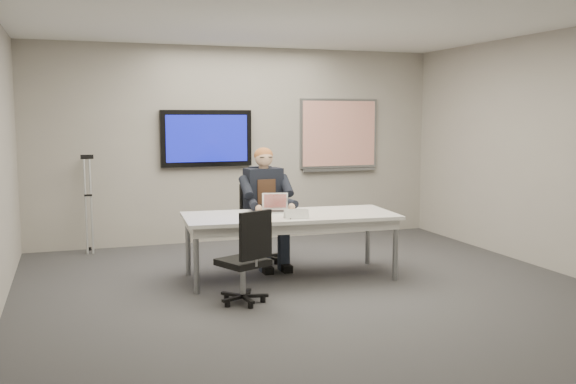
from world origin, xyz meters
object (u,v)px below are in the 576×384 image
object	(u,v)px
office_chair_near	(246,275)
office_chair_far	(261,238)
laptop	(277,207)
seated_person	(268,219)
conference_table	(290,221)

from	to	relation	value
office_chair_near	office_chair_far	bearing A→B (deg)	-135.75
office_chair_near	laptop	xyz separation A→B (m)	(0.66, 1.04, 0.49)
seated_person	laptop	world-z (taller)	seated_person
office_chair_near	seated_person	world-z (taller)	seated_person
laptop	office_chair_far	bearing A→B (deg)	105.51
office_chair_far	office_chair_near	distance (m)	1.82
office_chair_near	laptop	size ratio (longest dim) A/B	2.67
conference_table	office_chair_near	distance (m)	1.16
office_chair_far	office_chair_near	size ratio (longest dim) A/B	1.05
seated_person	laptop	bearing A→B (deg)	-97.40
conference_table	office_chair_near	bearing A→B (deg)	-127.65
conference_table	office_chair_near	xyz separation A→B (m)	(-0.74, -0.82, -0.35)
conference_table	seated_person	distance (m)	0.63
office_chair_far	seated_person	size ratio (longest dim) A/B	0.68
laptop	office_chair_near	bearing A→B (deg)	-106.96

